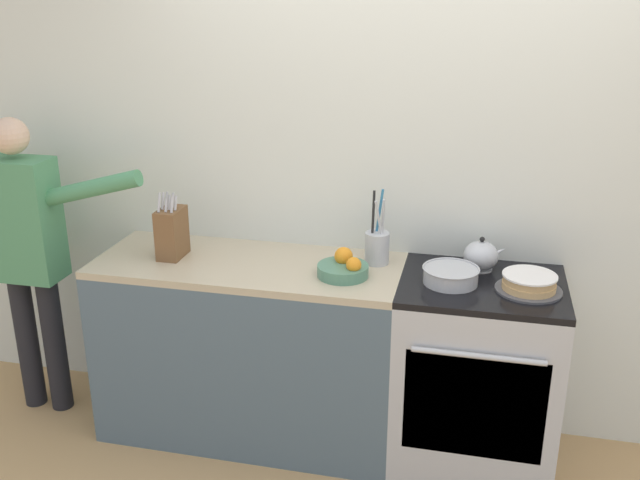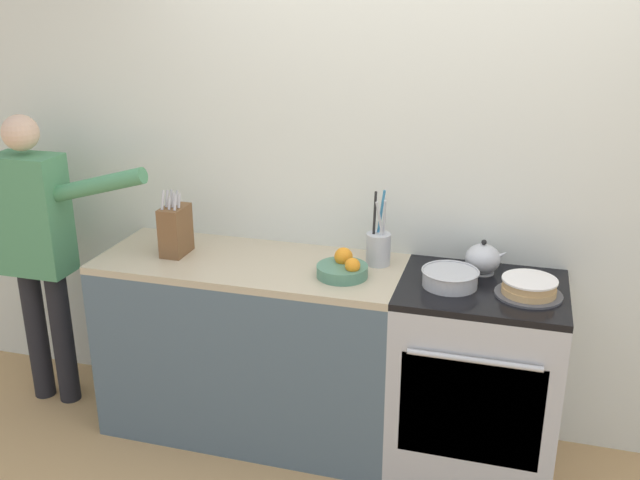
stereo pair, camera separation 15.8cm
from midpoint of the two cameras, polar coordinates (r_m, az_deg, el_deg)
The scene contains 10 objects.
wall_back at distance 3.37m, azimuth 6.05°, elevation 5.32°, with size 8.00×0.04×2.60m.
counter_cabinet at distance 3.56m, azimuth -6.84°, elevation -8.59°, with size 1.44×0.59×0.91m.
stove_range at distance 3.38m, azimuth 11.00°, elevation -10.50°, with size 0.72×0.62×0.91m.
layer_cake at distance 3.13m, azimuth 15.01°, elevation -3.38°, with size 0.28×0.28×0.08m.
tea_kettle at distance 3.30m, azimuth 11.45°, elevation -1.27°, with size 0.19×0.16×0.16m.
mixing_bowl at distance 3.14m, azimuth 9.00°, elevation -2.81°, with size 0.25×0.25×0.07m.
knife_block at distance 3.46m, azimuth -13.06°, elevation 0.60°, with size 0.10×0.17×0.33m.
utensil_crock at distance 3.31m, azimuth 3.23°, elevation -0.50°, with size 0.11×0.11×0.35m.
fruit_bowl at distance 3.17m, azimuth 0.50°, elevation -2.24°, with size 0.23×0.23×0.12m.
person_baker at distance 3.85m, azimuth -23.45°, elevation -0.30°, with size 0.90×0.20×1.55m.
Camera 1 is at (0.31, -2.65, 2.15)m, focal length 40.00 mm.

